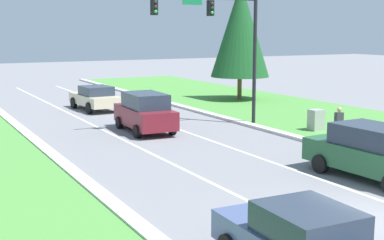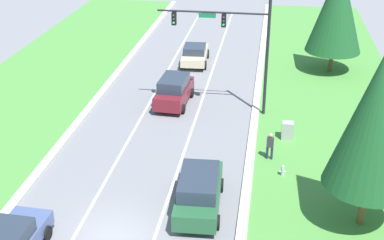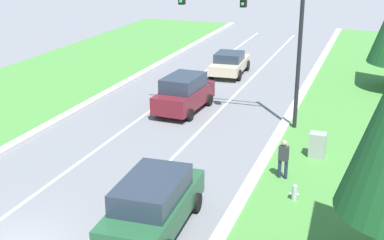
{
  "view_description": "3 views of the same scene",
  "coord_description": "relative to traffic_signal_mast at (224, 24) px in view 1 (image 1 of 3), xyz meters",
  "views": [
    {
      "loc": [
        -10.78,
        -10.09,
        5.14
      ],
      "look_at": [
        -0.03,
        9.88,
        1.36
      ],
      "focal_mm": 50.0,
      "sensor_mm": 36.0,
      "label": 1
    },
    {
      "loc": [
        6.43,
        -18.63,
        15.17
      ],
      "look_at": [
        1.95,
        10.26,
        1.14
      ],
      "focal_mm": 50.0,
      "sensor_mm": 36.0,
      "label": 2
    },
    {
      "loc": [
        9.83,
        -11.29,
        9.25
      ],
      "look_at": [
        2.03,
        10.54,
        1.17
      ],
      "focal_mm": 50.0,
      "sensor_mm": 36.0,
      "label": 3
    }
  ],
  "objects": [
    {
      "name": "fire_hydrant",
      "position": [
        3.24,
        -7.77,
        -5.14
      ],
      "size": [
        0.34,
        0.2,
        0.7
      ],
      "color": "#B7B7BC",
      "rests_on": "ground_plane"
    },
    {
      "name": "conifer_far_right_tree",
      "position": [
        6.99,
        9.08,
        -0.23
      ],
      "size": [
        4.34,
        4.34,
        8.73
      ],
      "color": "brown",
      "rests_on": "ground_plane"
    },
    {
      "name": "forest_suv",
      "position": [
        -0.78,
        -11.31,
        -4.5
      ],
      "size": [
        2.39,
        5.19,
        1.9
      ],
      "rotation": [
        0.0,
        0.0,
        0.05
      ],
      "color": "#235633",
      "rests_on": "ground_plane"
    },
    {
      "name": "pedestrian",
      "position": [
        2.5,
        -6.07,
        -4.55
      ],
      "size": [
        0.4,
        0.26,
        1.69
      ],
      "rotation": [
        0.0,
        0.0,
        3.04
      ],
      "color": "#232842",
      "rests_on": "ground_plane"
    },
    {
      "name": "lane_stripe_inner_left",
      "position": [
        -6.02,
        -14.17,
        -5.48
      ],
      "size": [
        0.14,
        81.0,
        0.01
      ],
      "color": "white",
      "rests_on": "ground_plane"
    },
    {
      "name": "utility_cabinet",
      "position": [
        3.5,
        -3.4,
        -4.9
      ],
      "size": [
        0.7,
        0.6,
        1.16
      ],
      "color": "#9E9E99",
      "rests_on": "ground_plane"
    },
    {
      "name": "ground_plane",
      "position": [
        -4.22,
        -14.17,
        -5.48
      ],
      "size": [
        160.0,
        160.0,
        0.0
      ],
      "primitive_type": "plane",
      "color": "slate"
    },
    {
      "name": "burgundy_suv",
      "position": [
        -4.26,
        0.81,
        -4.46
      ],
      "size": [
        2.28,
        4.67,
        2.02
      ],
      "rotation": [
        0.0,
        0.0,
        -0.05
      ],
      "color": "maroon",
      "rests_on": "ground_plane"
    },
    {
      "name": "traffic_signal_mast",
      "position": [
        0.0,
        0.0,
        0.0
      ],
      "size": [
        7.16,
        0.41,
        8.3
      ],
      "color": "black",
      "rests_on": "ground_plane"
    },
    {
      "name": "champagne_sedan",
      "position": [
        -4.09,
        9.42,
        -4.65
      ],
      "size": [
        2.34,
        4.8,
        1.6
      ],
      "rotation": [
        0.0,
        0.0,
        0.05
      ],
      "color": "beige",
      "rests_on": "ground_plane"
    }
  ]
}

